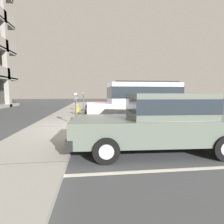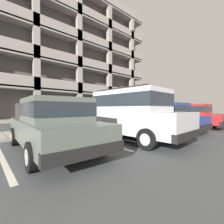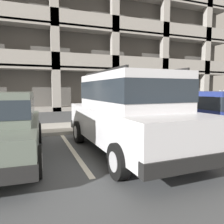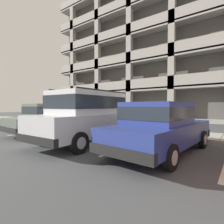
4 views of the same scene
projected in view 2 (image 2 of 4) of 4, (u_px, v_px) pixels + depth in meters
ground_plane at (97, 132)px, 8.17m from camera, size 80.00×80.00×0.10m
sidewalk at (85, 128)px, 9.14m from camera, size 40.00×2.20×0.12m
parking_stall_lines at (135, 132)px, 8.09m from camera, size 11.84×4.80×0.01m
silver_suv at (129, 113)px, 6.15m from camera, size 2.13×4.84×2.03m
red_sedan at (53, 123)px, 4.44m from camera, size 1.97×4.55×1.54m
dark_hatchback at (162, 116)px, 8.18m from camera, size 2.05×4.59×1.54m
blue_coupe at (188, 115)px, 10.09m from camera, size 1.90×4.51×1.54m
parking_meter_near at (95, 110)px, 8.47m from camera, size 0.35×0.12×1.43m
parking_meter_far at (154, 109)px, 12.32m from camera, size 0.35×0.12×1.45m
parking_garage at (24, 57)px, 18.12m from camera, size 32.00×10.00×16.25m
fire_hydrant at (138, 119)px, 11.48m from camera, size 0.30×0.30×0.70m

